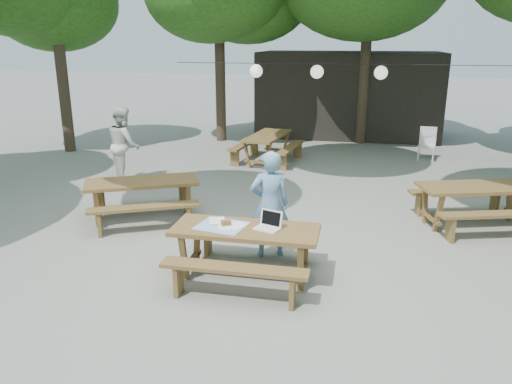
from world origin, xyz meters
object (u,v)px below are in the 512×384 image
object	(u,v)px
second_person	(124,144)
plastic_chair	(426,151)
main_picnic_table	(246,252)
woman	(270,204)
picnic_table_nw	(143,199)

from	to	relation	value
second_person	plastic_chair	world-z (taller)	second_person
main_picnic_table	plastic_chair	bearing A→B (deg)	67.67
main_picnic_table	second_person	distance (m)	5.83
woman	plastic_chair	distance (m)	7.78
woman	second_person	bearing A→B (deg)	-61.07
main_picnic_table	second_person	size ratio (longest dim) A/B	1.15
picnic_table_nw	woman	distance (m)	2.82
second_person	plastic_chair	bearing A→B (deg)	-100.20
woman	main_picnic_table	bearing A→B (deg)	56.82
picnic_table_nw	second_person	size ratio (longest dim) A/B	1.38
picnic_table_nw	plastic_chair	distance (m)	8.27
second_person	plastic_chair	xyz separation A→B (m)	(7.16, 3.65, -0.61)
woman	picnic_table_nw	bearing A→B (deg)	-43.52
picnic_table_nw	plastic_chair	world-z (taller)	plastic_chair
woman	plastic_chair	world-z (taller)	woman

